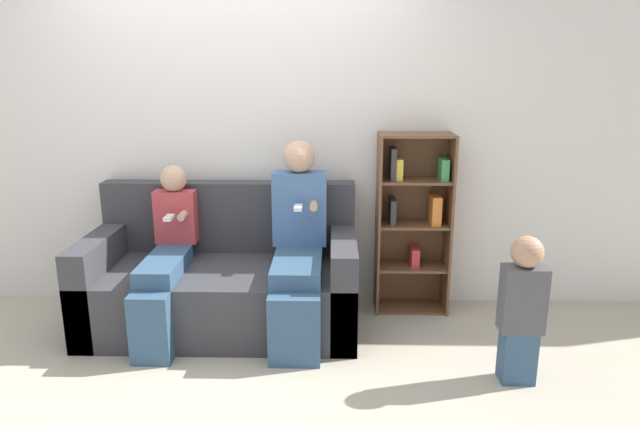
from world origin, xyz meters
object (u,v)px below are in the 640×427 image
couch (224,283)px  child_seated (166,255)px  adult_seated (298,239)px  toddler_standing (522,308)px  bookshelf (413,218)px

couch → child_seated: 0.44m
adult_seated → child_seated: bearing=-176.7°
adult_seated → toddler_standing: (1.27, -0.60, -0.20)m
child_seated → toddler_standing: 2.20m
adult_seated → bookshelf: bearing=27.1°
toddler_standing → bookshelf: (-0.47, 1.01, 0.24)m
adult_seated → bookshelf: size_ratio=0.98×
adult_seated → bookshelf: bookshelf is taller
couch → bookshelf: 1.41m
child_seated → adult_seated: bearing=3.3°
bookshelf → couch: bearing=-166.3°
child_seated → couch: bearing=21.9°
couch → adult_seated: adult_seated is taller
couch → bookshelf: bearing=13.7°
child_seated → bookshelf: 1.73m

